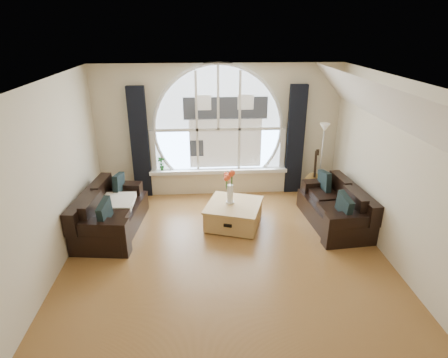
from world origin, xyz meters
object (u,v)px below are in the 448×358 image
guitar (314,172)px  potted_plant (161,163)px  sofa_right (335,204)px  sofa_left (111,210)px  floor_lamp (321,162)px  coffee_chest (234,213)px  vase_flowers (230,183)px

guitar → potted_plant: size_ratio=3.48×
sofa_right → guitar: (-0.04, 1.24, 0.13)m
guitar → sofa_left: bearing=-152.9°
floor_lamp → coffee_chest: bearing=-151.5°
vase_flowers → guitar: (1.85, 1.10, -0.28)m
floor_lamp → potted_plant: 3.29m
guitar → potted_plant: 3.20m
potted_plant → guitar: bearing=-4.6°
guitar → coffee_chest: bearing=-137.1°
sofa_right → vase_flowers: (-1.88, 0.14, 0.41)m
sofa_right → coffee_chest: 1.83m
vase_flowers → potted_plant: 1.90m
floor_lamp → guitar: floor_lamp is taller
coffee_chest → floor_lamp: floor_lamp is taller
guitar → sofa_right: bearing=-78.3°
sofa_left → sofa_right: sofa_left is taller
sofa_left → floor_lamp: size_ratio=1.08×
sofa_right → vase_flowers: size_ratio=2.34×
sofa_left → coffee_chest: sofa_left is taller
coffee_chest → vase_flowers: bearing=157.3°
coffee_chest → potted_plant: size_ratio=3.05×
coffee_chest → floor_lamp: 2.20m
sofa_left → guitar: guitar is taller
sofa_right → vase_flowers: vase_flowers is taller
vase_flowers → potted_plant: bearing=134.5°
sofa_right → coffee_chest: size_ratio=1.76×
coffee_chest → sofa_left: bearing=-160.6°
guitar → floor_lamp: bearing=-50.3°
sofa_right → potted_plant: (-3.22, 1.49, 0.30)m
potted_plant → sofa_right: bearing=-24.9°
floor_lamp → potted_plant: (-3.26, 0.40, -0.10)m
coffee_chest → floor_lamp: (1.87, 1.01, 0.57)m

